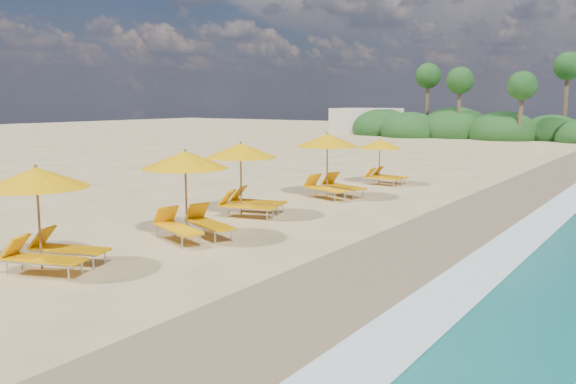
{
  "coord_description": "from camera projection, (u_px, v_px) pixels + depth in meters",
  "views": [
    {
      "loc": [
        9.11,
        -13.32,
        3.7
      ],
      "look_at": [
        0.0,
        0.0,
        1.2
      ],
      "focal_mm": 37.05,
      "sensor_mm": 36.0,
      "label": 1
    }
  ],
  "objects": [
    {
      "name": "station_3",
      "position": [
        246.0,
        174.0,
        19.14
      ],
      "size": [
        2.99,
        2.9,
        2.4
      ],
      "rotation": [
        0.0,
        0.0,
        0.26
      ],
      "color": "olive",
      "rests_on": "ground"
    },
    {
      "name": "surf_foam",
      "position": [
        545.0,
        273.0,
        12.77
      ],
      "size": [
        4.0,
        160.0,
        0.01
      ],
      "color": "white",
      "rests_on": "ground"
    },
    {
      "name": "station_1",
      "position": [
        46.0,
        211.0,
        12.93
      ],
      "size": [
        2.99,
        2.94,
        2.33
      ],
      "rotation": [
        0.0,
        0.0,
        0.35
      ],
      "color": "olive",
      "rests_on": "ground"
    },
    {
      "name": "station_4",
      "position": [
        331.0,
        161.0,
        22.73
      ],
      "size": [
        3.13,
        3.05,
        2.49
      ],
      "rotation": [
        0.0,
        0.0,
        -0.3
      ],
      "color": "olive",
      "rests_on": "ground"
    },
    {
      "name": "beach_building",
      "position": [
        366.0,
        121.0,
        67.73
      ],
      "size": [
        7.0,
        5.0,
        2.8
      ],
      "primitive_type": "cube",
      "color": "beige",
      "rests_on": "ground"
    },
    {
      "name": "wet_sand",
      "position": [
        425.0,
        255.0,
        14.28
      ],
      "size": [
        4.0,
        160.0,
        0.01
      ],
      "primitive_type": "cube",
      "color": "#8A7052",
      "rests_on": "ground"
    },
    {
      "name": "station_2",
      "position": [
        189.0,
        189.0,
        15.86
      ],
      "size": [
        3.11,
        3.06,
        2.43
      ],
      "rotation": [
        0.0,
        0.0,
        -0.35
      ],
      "color": "olive",
      "rests_on": "ground"
    },
    {
      "name": "station_5",
      "position": [
        383.0,
        158.0,
        26.35
      ],
      "size": [
        2.21,
        2.04,
        2.03
      ],
      "rotation": [
        0.0,
        0.0,
        -0.02
      ],
      "color": "olive",
      "rests_on": "ground"
    },
    {
      "name": "ground",
      "position": [
        288.0,
        235.0,
        16.52
      ],
      "size": [
        160.0,
        160.0,
        0.0
      ],
      "primitive_type": "plane",
      "color": "#D6BB7D",
      "rests_on": "ground"
    },
    {
      "name": "treeline",
      "position": [
        464.0,
        128.0,
        59.03
      ],
      "size": [
        25.8,
        8.8,
        9.74
      ],
      "color": "#163D14",
      "rests_on": "ground"
    }
  ]
}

